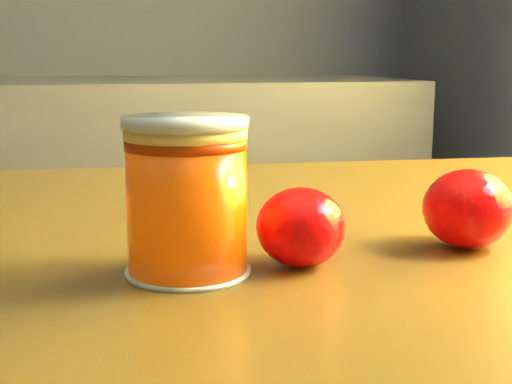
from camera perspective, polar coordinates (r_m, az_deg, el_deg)
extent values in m
cube|color=brown|center=(0.63, 7.49, -4.96)|extent=(1.14, 0.83, 0.04)
cylinder|color=#E74B04|center=(0.49, -5.54, -1.22)|extent=(0.08, 0.08, 0.09)
cylinder|color=#FFCF68|center=(0.48, -5.65, 4.71)|extent=(0.08, 0.08, 0.01)
cylinder|color=silver|center=(0.48, -5.67, 5.47)|extent=(0.09, 0.09, 0.01)
ellipsoid|color=#FF0B05|center=(0.51, 3.61, -2.81)|extent=(0.07, 0.07, 0.06)
ellipsoid|color=#FF0B05|center=(0.58, 16.59, -1.29)|extent=(0.07, 0.07, 0.06)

